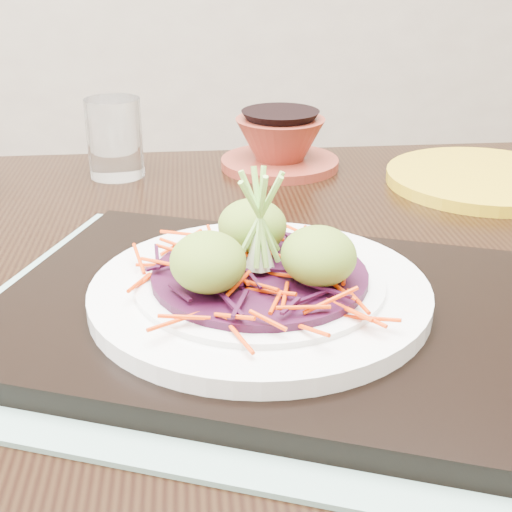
{
  "coord_description": "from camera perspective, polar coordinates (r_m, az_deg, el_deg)",
  "views": [
    {
      "loc": [
        -0.01,
        -0.58,
        0.95
      ],
      "look_at": [
        0.05,
        -0.11,
        0.74
      ],
      "focal_mm": 50.0,
      "sensor_mm": 36.0,
      "label": 1
    }
  ],
  "objects": [
    {
      "name": "cabbage_bed",
      "position": [
        0.5,
        0.31,
        -1.54
      ],
      "size": [
        0.15,
        0.15,
        0.01
      ],
      "primitive_type": "cylinder",
      "color": "#340A22",
      "rests_on": "white_plate"
    },
    {
      "name": "guacamole_scoops",
      "position": [
        0.49,
        0.32,
        0.68
      ],
      "size": [
        0.13,
        0.12,
        0.04
      ],
      "color": "#587824",
      "rests_on": "cabbage_bed"
    },
    {
      "name": "dining_table",
      "position": [
        0.64,
        -1.27,
        -8.75
      ],
      "size": [
        1.14,
        0.78,
        0.7
      ],
      "rotation": [
        0.0,
        0.0,
        -0.04
      ],
      "color": "black",
      "rests_on": "ground"
    },
    {
      "name": "scallion_garnish",
      "position": [
        0.48,
        0.32,
        2.71
      ],
      "size": [
        0.06,
        0.06,
        0.08
      ],
      "primitive_type": null,
      "color": "#86C44E",
      "rests_on": "cabbage_bed"
    },
    {
      "name": "serving_tray",
      "position": [
        0.51,
        0.3,
        -4.41
      ],
      "size": [
        0.45,
        0.4,
        0.02
      ],
      "primitive_type": "cube",
      "rotation": [
        0.0,
        0.0,
        -0.4
      ],
      "color": "black",
      "rests_on": "placemat"
    },
    {
      "name": "terracotta_bowl_set",
      "position": [
        0.86,
        1.93,
        8.81
      ],
      "size": [
        0.15,
        0.15,
        0.06
      ],
      "rotation": [
        0.0,
        0.0,
        0.08
      ],
      "color": "maroon",
      "rests_on": "dining_table"
    },
    {
      "name": "white_plate",
      "position": [
        0.5,
        0.31,
        -2.79
      ],
      "size": [
        0.24,
        0.24,
        0.02
      ],
      "color": "silver",
      "rests_on": "serving_tray"
    },
    {
      "name": "water_glass",
      "position": [
        0.84,
        -11.23,
        9.25
      ],
      "size": [
        0.07,
        0.07,
        0.09
      ],
      "primitive_type": "cylinder",
      "rotation": [
        0.0,
        0.0,
        0.21
      ],
      "color": "white",
      "rests_on": "dining_table"
    },
    {
      "name": "yellow_plate",
      "position": [
        0.85,
        17.73,
        5.92
      ],
      "size": [
        0.29,
        0.29,
        0.01
      ],
      "primitive_type": "cylinder",
      "rotation": [
        0.0,
        0.0,
        -0.45
      ],
      "color": "#B59114",
      "rests_on": "dining_table"
    },
    {
      "name": "placemat",
      "position": [
        0.51,
        0.3,
        -5.4
      ],
      "size": [
        0.52,
        0.47,
        0.0
      ],
      "primitive_type": "cube",
      "rotation": [
        0.0,
        0.0,
        -0.4
      ],
      "color": "gray",
      "rests_on": "dining_table"
    },
    {
      "name": "carrot_julienne",
      "position": [
        0.49,
        0.31,
        -0.77
      ],
      "size": [
        0.18,
        0.18,
        0.01
      ],
      "primitive_type": null,
      "color": "red",
      "rests_on": "cabbage_bed"
    }
  ]
}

